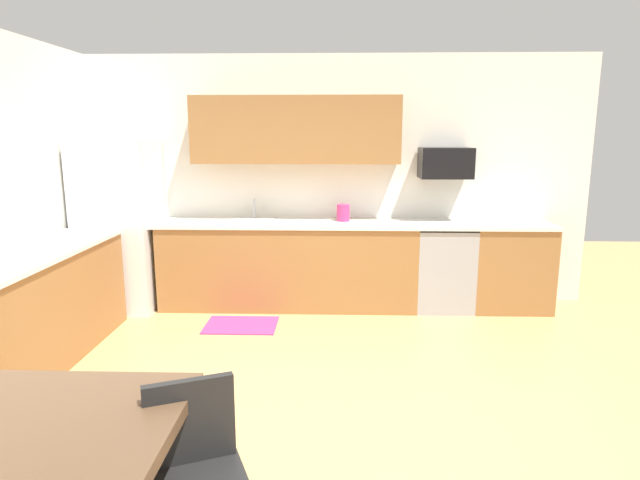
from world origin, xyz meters
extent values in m
plane|color=tan|center=(0.00, 0.00, 0.00)|extent=(12.00, 12.00, 0.00)
cube|color=white|center=(0.00, 2.65, 1.35)|extent=(5.80, 0.10, 2.70)
cube|color=olive|center=(-0.38, 2.30, 0.45)|extent=(2.73, 0.60, 0.90)
cube|color=olive|center=(1.99, 2.30, 0.45)|extent=(0.82, 0.60, 0.90)
cube|color=olive|center=(-2.30, 0.80, 0.45)|extent=(0.60, 2.00, 0.90)
cube|color=silver|center=(0.00, 2.30, 0.92)|extent=(4.80, 0.64, 0.04)
cube|color=silver|center=(-2.30, 0.80, 0.92)|extent=(0.64, 2.00, 0.04)
cube|color=olive|center=(-0.30, 2.43, 1.90)|extent=(2.20, 0.34, 0.70)
cube|color=white|center=(-2.18, 2.22, 0.90)|extent=(0.76, 0.70, 1.80)
cube|color=#999BA0|center=(1.28, 2.30, 0.44)|extent=(0.60, 0.60, 0.88)
cube|color=black|center=(1.28, 2.30, 0.90)|extent=(0.60, 0.60, 0.03)
cube|color=black|center=(1.28, 2.40, 1.56)|extent=(0.54, 0.36, 0.32)
cube|color=#A5A8AD|center=(-0.77, 2.30, 0.88)|extent=(0.48, 0.40, 0.14)
cylinder|color=#B2B5BA|center=(-0.77, 2.48, 1.04)|extent=(0.02, 0.02, 0.24)
cylinder|color=brown|center=(-0.54, -1.07, 0.35)|extent=(0.05, 0.05, 0.71)
cube|color=black|center=(-0.49, -1.26, 0.65)|extent=(0.37, 0.18, 0.40)
cube|color=#CC3372|center=(-0.80, 1.65, 0.01)|extent=(0.70, 0.50, 0.01)
cylinder|color=#CC3372|center=(0.21, 2.35, 1.02)|extent=(0.14, 0.14, 0.20)
camera|label=1|loc=(0.13, -3.32, 1.87)|focal=29.93mm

